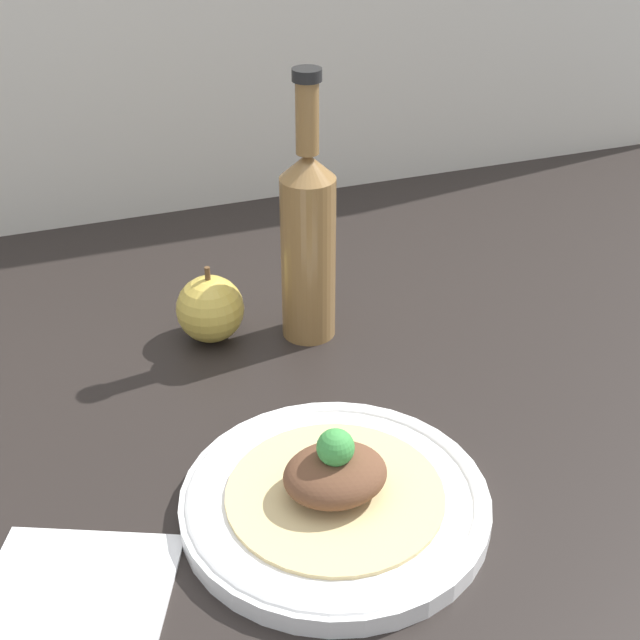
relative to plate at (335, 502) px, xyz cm
name	(u,v)px	position (x,y,z in cm)	size (l,w,h in cm)	color
ground_plane	(301,429)	(1.72, 14.25, -3.20)	(180.00, 110.00, 4.00)	black
plate	(335,502)	(0.00, 0.00, 0.00)	(26.77, 26.77, 2.26)	white
plated_food	(335,479)	(0.00, 0.00, 2.59)	(18.87, 18.87, 6.94)	#D6BC7F
cider_bottle	(308,240)	(7.54, 28.36, 10.61)	(6.02, 6.02, 30.31)	olive
apple	(210,309)	(-3.18, 30.99, 2.61)	(7.61, 7.61, 9.07)	gold
napkin	(73,598)	(-22.55, -2.31, -0.80)	(19.34, 19.12, 0.80)	white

